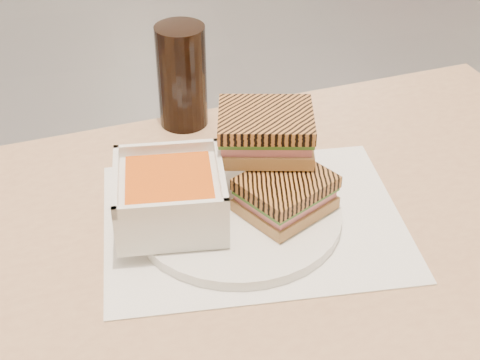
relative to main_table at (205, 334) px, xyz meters
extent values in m
cube|color=tan|center=(0.00, 0.00, 0.10)|extent=(1.26, 0.81, 0.03)
cylinder|color=tan|center=(0.52, 0.35, -0.28)|extent=(0.06, 0.06, 0.72)
cube|color=white|center=(0.08, 0.07, 0.11)|extent=(0.40, 0.33, 0.00)
cylinder|color=white|center=(0.06, 0.08, 0.12)|extent=(0.26, 0.26, 0.01)
cube|color=white|center=(-0.02, 0.08, 0.16)|extent=(0.15, 0.15, 0.05)
cube|color=#DD5D0B|center=(-0.02, 0.08, 0.19)|extent=(0.12, 0.12, 0.01)
cube|color=white|center=(0.04, 0.07, 0.19)|extent=(0.02, 0.13, 0.02)
cube|color=white|center=(-0.08, 0.09, 0.19)|extent=(0.02, 0.13, 0.02)
cube|color=white|center=(-0.01, 0.14, 0.19)|extent=(0.13, 0.02, 0.02)
cube|color=white|center=(-0.03, 0.02, 0.19)|extent=(0.13, 0.02, 0.02)
cube|color=tan|center=(0.12, 0.06, 0.14)|extent=(0.13, 0.13, 0.02)
cube|color=#DB757D|center=(0.12, 0.06, 0.15)|extent=(0.13, 0.12, 0.01)
cube|color=#386B23|center=(0.12, 0.06, 0.16)|extent=(0.13, 0.12, 0.01)
cube|color=#A0652B|center=(0.12, 0.06, 0.17)|extent=(0.13, 0.13, 0.02)
cube|color=tan|center=(0.11, 0.13, 0.19)|extent=(0.14, 0.13, 0.02)
cube|color=#DB757D|center=(0.11, 0.13, 0.20)|extent=(0.13, 0.12, 0.01)
cube|color=#386B23|center=(0.11, 0.13, 0.21)|extent=(0.14, 0.12, 0.01)
cube|color=#A0652B|center=(0.11, 0.13, 0.23)|extent=(0.14, 0.13, 0.02)
cylinder|color=black|center=(0.04, 0.33, 0.19)|extent=(0.07, 0.07, 0.16)
camera|label=1|loc=(-0.11, -0.60, 0.68)|focal=52.83mm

